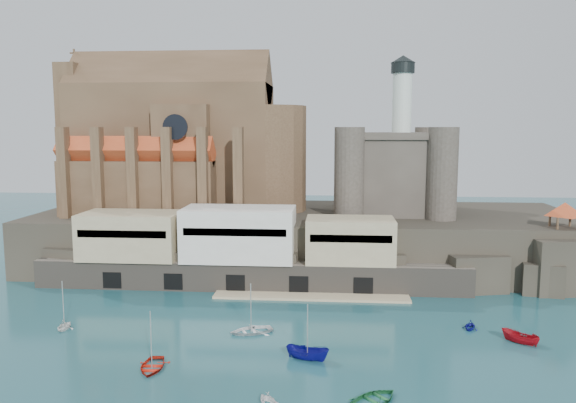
% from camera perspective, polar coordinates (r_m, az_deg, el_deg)
% --- Properties ---
extents(ground, '(300.00, 300.00, 0.00)m').
position_cam_1_polar(ground, '(70.55, 0.11, -13.99)').
color(ground, '#184851').
rests_on(ground, ground).
extents(promontory, '(100.00, 36.00, 10.00)m').
position_cam_1_polar(promontory, '(107.02, 1.65, -3.79)').
color(promontory, black).
rests_on(promontory, ground).
extents(quay, '(70.00, 12.00, 13.05)m').
position_cam_1_polar(quay, '(91.98, -5.13, -4.96)').
color(quay, '#655C50').
rests_on(quay, ground).
extents(church, '(47.00, 25.93, 30.51)m').
position_cam_1_polar(church, '(111.28, -10.72, 5.44)').
color(church, '#4C3623').
rests_on(church, promontory).
extents(castle_keep, '(21.20, 21.20, 29.30)m').
position_cam_1_polar(castle_keep, '(107.37, 10.44, 3.34)').
color(castle_keep, '#403A32').
rests_on(castle_keep, promontory).
extents(rock_outcrop, '(14.50, 10.50, 8.70)m').
position_cam_1_polar(rock_outcrop, '(100.87, 26.04, -5.78)').
color(rock_outcrop, black).
rests_on(rock_outcrop, ground).
extents(pavilion, '(6.40, 6.40, 5.40)m').
position_cam_1_polar(pavilion, '(99.50, 26.29, -0.86)').
color(pavilion, '#4C3623').
rests_on(pavilion, rock_outcrop).
extents(boat_0, '(3.81, 1.40, 5.22)m').
position_cam_1_polar(boat_0, '(65.00, -13.65, -16.14)').
color(boat_0, red).
rests_on(boat_0, ground).
extents(boat_2, '(2.41, 2.37, 5.07)m').
position_cam_1_polar(boat_2, '(65.50, 1.98, -15.74)').
color(boat_2, navy).
rests_on(boat_2, ground).
extents(boat_3, '(3.45, 3.61, 5.43)m').
position_cam_1_polar(boat_3, '(57.22, 8.83, -19.43)').
color(boat_3, '#1F6738').
rests_on(boat_3, ground).
extents(boat_4, '(2.75, 1.77, 3.09)m').
position_cam_1_polar(boat_4, '(79.78, -21.75, -11.95)').
color(boat_4, white).
rests_on(boat_4, ground).
extents(boat_5, '(2.43, 2.42, 4.55)m').
position_cam_1_polar(boat_5, '(75.43, 22.47, -13.13)').
color(boat_5, '#A30C16').
rests_on(boat_5, ground).
extents(boat_6, '(2.68, 4.08, 5.54)m').
position_cam_1_polar(boat_6, '(73.42, -3.77, -13.13)').
color(boat_6, white).
rests_on(boat_6, ground).
extents(boat_7, '(2.86, 2.43, 2.84)m').
position_cam_1_polar(boat_7, '(78.11, 18.00, -12.20)').
color(boat_7, navy).
rests_on(boat_7, ground).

